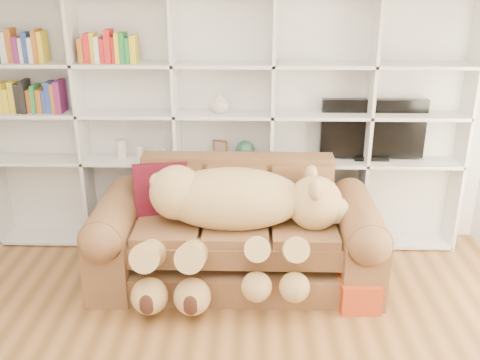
{
  "coord_description": "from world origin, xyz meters",
  "views": [
    {
      "loc": [
        0.27,
        -2.46,
        2.5
      ],
      "look_at": [
        0.16,
        1.63,
        0.91
      ],
      "focal_mm": 40.0,
      "sensor_mm": 36.0,
      "label": 1
    }
  ],
  "objects_px": {
    "gift_box": "(358,293)",
    "tv": "(373,130)",
    "teddy_bear": "(233,214)",
    "sofa": "(236,238)"
  },
  "relations": [
    {
      "from": "gift_box",
      "to": "tv",
      "type": "distance_m",
      "value": 1.56
    },
    {
      "from": "teddy_bear",
      "to": "tv",
      "type": "bearing_deg",
      "value": 39.03
    },
    {
      "from": "teddy_bear",
      "to": "tv",
      "type": "height_order",
      "value": "tv"
    },
    {
      "from": "sofa",
      "to": "tv",
      "type": "distance_m",
      "value": 1.63
    },
    {
      "from": "gift_box",
      "to": "tv",
      "type": "relative_size",
      "value": 0.32
    },
    {
      "from": "teddy_bear",
      "to": "tv",
      "type": "xyz_separation_m",
      "value": [
        1.27,
        0.92,
        0.45
      ]
    },
    {
      "from": "gift_box",
      "to": "sofa",
      "type": "bearing_deg",
      "value": 156.0
    },
    {
      "from": "sofa",
      "to": "teddy_bear",
      "type": "xyz_separation_m",
      "value": [
        -0.02,
        -0.2,
        0.31
      ]
    },
    {
      "from": "teddy_bear",
      "to": "tv",
      "type": "relative_size",
      "value": 1.79
    },
    {
      "from": "sofa",
      "to": "gift_box",
      "type": "xyz_separation_m",
      "value": [
        0.98,
        -0.44,
        -0.25
      ]
    }
  ]
}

